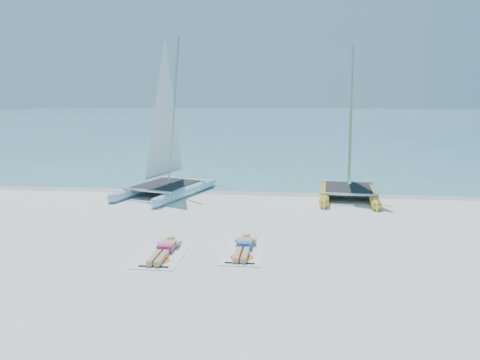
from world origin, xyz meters
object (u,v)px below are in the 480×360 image
Objects in this scene: catamaran_blue at (166,146)px; catamaran_yellow at (349,147)px; sunbather_b at (244,246)px; towel_b at (243,253)px; sunbather_a at (164,249)px; towel_a at (162,256)px.

catamaran_blue is 7.09m from catamaran_yellow.
catamaran_blue is at bearing 120.11° from sunbather_b.
catamaran_yellow is 8.19m from towel_b.
catamaran_blue reaches higher than towel_b.
sunbather_b is (-0.00, 0.19, 0.11)m from towel_b.
catamaran_blue is 3.68× the size of sunbather_a.
towel_a is at bearing -119.98° from catamaran_yellow.
towel_b is 1.07× the size of sunbather_b.
catamaran_yellow reaches higher than sunbather_a.
catamaran_yellow is at bearing 55.71° from towel_a.
sunbather_a is (1.82, -6.88, -1.78)m from catamaran_blue.
towel_b is at bearing -90.00° from sunbather_b.
catamaran_blue is 7.84m from towel_b.
towel_a is 0.22m from sunbather_a.
sunbather_a is at bearing -120.66° from catamaran_yellow.
catamaran_blue is 7.54m from towel_a.
catamaran_blue is at bearing 119.39° from towel_b.
catamaran_blue reaches higher than sunbather_a.
catamaran_blue is 3.43× the size of towel_a.
towel_b is (1.92, 0.44, 0.00)m from towel_a.
sunbather_b is at bearing -110.92° from catamaran_yellow.
towel_a is 1.07× the size of sunbather_a.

